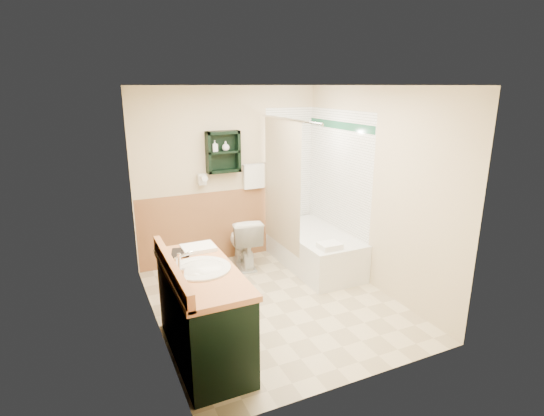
{
  "coord_description": "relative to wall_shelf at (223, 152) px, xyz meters",
  "views": [
    {
      "loc": [
        -1.86,
        -3.95,
        2.4
      ],
      "look_at": [
        0.06,
        0.2,
        1.07
      ],
      "focal_mm": 28.0,
      "sensor_mm": 36.0,
      "label": 1
    }
  ],
  "objects": [
    {
      "name": "mirror_frame",
      "position": [
        -1.17,
        -1.96,
        -0.05
      ],
      "size": [
        1.3,
        1.3,
        1.0
      ],
      "primitive_type": null,
      "color": "olive",
      "rests_on": "left_wall"
    },
    {
      "name": "floor",
      "position": [
        0.1,
        -1.41,
        -1.55
      ],
      "size": [
        3.0,
        3.0,
        0.0
      ],
      "primitive_type": "plane",
      "color": "beige",
      "rests_on": "ground"
    },
    {
      "name": "right_wall",
      "position": [
        1.42,
        -1.41,
        -0.35
      ],
      "size": [
        0.04,
        3.0,
        2.4
      ],
      "primitive_type": "cube",
      "color": "beige",
      "rests_on": "ground"
    },
    {
      "name": "bathtub",
      "position": [
        1.03,
        -0.7,
        -1.3
      ],
      "size": [
        0.74,
        1.5,
        0.5
      ],
      "primitive_type": "cube",
      "color": "silver",
      "rests_on": "ground"
    },
    {
      "name": "back_wall",
      "position": [
        0.1,
        0.11,
        -0.35
      ],
      "size": [
        2.6,
        0.04,
        2.4
      ],
      "primitive_type": "cube",
      "color": "beige",
      "rests_on": "ground"
    },
    {
      "name": "wainscot_back",
      "position": [
        0.1,
        0.08,
        -1.05
      ],
      "size": [
        2.58,
        2.58,
        1.0
      ],
      "primitive_type": null,
      "color": "#AC7445",
      "rests_on": "back_wall"
    },
    {
      "name": "wainscot_left",
      "position": [
        -1.19,
        -1.41,
        -1.05
      ],
      "size": [
        2.98,
        2.98,
        1.0
      ],
      "primitive_type": null,
      "color": "#AC7445",
      "rests_on": "left_wall"
    },
    {
      "name": "vanity",
      "position": [
        -0.89,
        -2.0,
        -1.12
      ],
      "size": [
        0.59,
        1.35,
        0.86
      ],
      "primitive_type": "cube",
      "color": "black",
      "rests_on": "ground"
    },
    {
      "name": "shower_curtain",
      "position": [
        0.63,
        -0.48,
        -0.4
      ],
      "size": [
        1.05,
        1.05,
        1.7
      ],
      "primitive_type": null,
      "color": "#B9AD8C",
      "rests_on": "curtain_rod"
    },
    {
      "name": "towel_bar",
      "position": [
        0.45,
        0.04,
        -0.2
      ],
      "size": [
        0.4,
        0.06,
        0.4
      ],
      "primitive_type": null,
      "color": "white",
      "rests_on": "back_wall"
    },
    {
      "name": "curtain_rod",
      "position": [
        0.63,
        -0.66,
        0.45
      ],
      "size": [
        0.03,
        1.6,
        0.03
      ],
      "primitive_type": "cylinder",
      "rotation": [
        1.57,
        0.0,
        0.0
      ],
      "color": "silver",
      "rests_on": "back_wall"
    },
    {
      "name": "vanity_book",
      "position": [
        -1.06,
        -1.56,
        -0.58
      ],
      "size": [
        0.17,
        0.07,
        0.23
      ],
      "primitive_type": "imported",
      "rotation": [
        0.0,
        0.0,
        -0.27
      ],
      "color": "black",
      "rests_on": "vanity"
    },
    {
      "name": "tile_back",
      "position": [
        1.13,
        0.07,
        -0.5
      ],
      "size": [
        0.95,
        0.95,
        2.1
      ],
      "primitive_type": null,
      "color": "white",
      "rests_on": "back_wall"
    },
    {
      "name": "wall_shelf",
      "position": [
        0.0,
        0.0,
        0.0
      ],
      "size": [
        0.45,
        0.15,
        0.55
      ],
      "primitive_type": "cube",
      "color": "black",
      "rests_on": "back_wall"
    },
    {
      "name": "tile_right",
      "position": [
        1.38,
        -0.66,
        -0.5
      ],
      "size": [
        1.5,
        1.5,
        2.1
      ],
      "primitive_type": null,
      "color": "white",
      "rests_on": "right_wall"
    },
    {
      "name": "tub_towel",
      "position": [
        0.89,
        -1.29,
        -1.02
      ],
      "size": [
        0.26,
        0.22,
        0.07
      ],
      "primitive_type": "cube",
      "color": "white",
      "rests_on": "bathtub"
    },
    {
      "name": "soap_bottle_b",
      "position": [
        0.03,
        -0.01,
        0.06
      ],
      "size": [
        0.12,
        0.14,
        0.1
      ],
      "primitive_type": "imported",
      "rotation": [
        0.0,
        0.0,
        -0.17
      ],
      "color": "silver",
      "rests_on": "wall_shelf"
    },
    {
      "name": "ceiling",
      "position": [
        0.1,
        -1.41,
        0.87
      ],
      "size": [
        2.6,
        3.0,
        0.04
      ],
      "primitive_type": "cube",
      "color": "white",
      "rests_on": "back_wall"
    },
    {
      "name": "counter_towel",
      "position": [
        -0.79,
        -1.55,
        -0.67
      ],
      "size": [
        0.31,
        0.25,
        0.04
      ],
      "primitive_type": "cube",
      "color": "white",
      "rests_on": "vanity"
    },
    {
      "name": "left_wall",
      "position": [
        -1.22,
        -1.41,
        -0.35
      ],
      "size": [
        0.04,
        3.0,
        2.4
      ],
      "primitive_type": "cube",
      "color": "beige",
      "rests_on": "ground"
    },
    {
      "name": "tile_accent",
      "position": [
        1.37,
        -0.66,
        0.35
      ],
      "size": [
        1.5,
        1.5,
        0.1
      ],
      "primitive_type": null,
      "color": "#164D33",
      "rests_on": "right_wall"
    },
    {
      "name": "hair_dryer",
      "position": [
        -0.3,
        0.02,
        -0.35
      ],
      "size": [
        0.1,
        0.24,
        0.18
      ],
      "primitive_type": null,
      "color": "silver",
      "rests_on": "back_wall"
    },
    {
      "name": "toilet",
      "position": [
        0.16,
        -0.27,
        -1.2
      ],
      "size": [
        0.48,
        0.75,
        0.69
      ],
      "primitive_type": "imported",
      "rotation": [
        0.0,
        0.0,
        3.01
      ],
      "color": "silver",
      "rests_on": "ground"
    },
    {
      "name": "soap_bottle_a",
      "position": [
        -0.11,
        -0.01,
        0.05
      ],
      "size": [
        0.07,
        0.15,
        0.07
      ],
      "primitive_type": "imported",
      "rotation": [
        0.0,
        0.0,
        -0.05
      ],
      "color": "silver",
      "rests_on": "wall_shelf"
    },
    {
      "name": "mirror_glass",
      "position": [
        -1.17,
        -1.96,
        -0.05
      ],
      "size": [
        1.2,
        1.2,
        0.9
      ],
      "primitive_type": null,
      "color": "white",
      "rests_on": "left_wall"
    }
  ]
}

